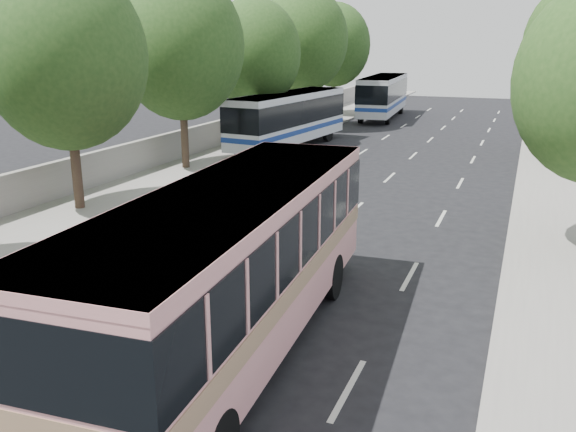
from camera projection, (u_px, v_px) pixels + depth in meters
The scene contains 15 objects.
ground at pixel (201, 310), 14.42m from camera, with size 120.00×120.00×0.00m, color black.
sidewalk_left at pixel (243, 149), 35.27m from camera, with size 4.00×90.00×0.15m, color #9E998E.
sidewalk_right at pixel (562, 172), 29.28m from camera, with size 4.00×90.00×0.12m, color #9E998E.
low_wall at pixel (215, 133), 35.68m from camera, with size 0.30×90.00×1.50m, color #9E998E.
tree_left_b at pixel (65, 50), 21.09m from camera, with size 5.70×5.70×8.88m.
tree_left_c at pixel (181, 41), 28.22m from camera, with size 6.00×6.00×9.35m.
tree_left_d at pixel (255, 49), 35.47m from camera, with size 5.52×5.52×8.60m.
tree_left_e at pixel (304, 36), 42.36m from camera, with size 6.30×6.30×9.82m.
tree_left_f at pixel (335, 42), 49.70m from camera, with size 5.88×5.88×9.16m.
pink_bus at pixel (234, 253), 11.97m from camera, with size 3.39×10.92×3.44m.
pink_taxi at pixel (220, 219), 19.26m from camera, with size 1.68×4.18×1.42m, color #EE1476.
white_pickup at pixel (261, 196), 22.08m from camera, with size 1.99×4.91×1.42m, color white.
tour_coach_front at pixel (289, 115), 35.51m from camera, with size 3.52×10.96×3.22m.
tour_coach_rear at pixel (383, 93), 49.57m from camera, with size 3.18×11.35×3.35m.
taxi_roof_sign at pixel (219, 195), 19.04m from camera, with size 0.55×0.18×0.18m, color silver.
Camera 1 is at (6.79, -11.55, 6.16)m, focal length 38.00 mm.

